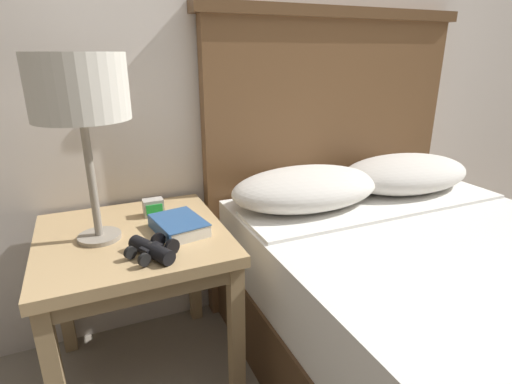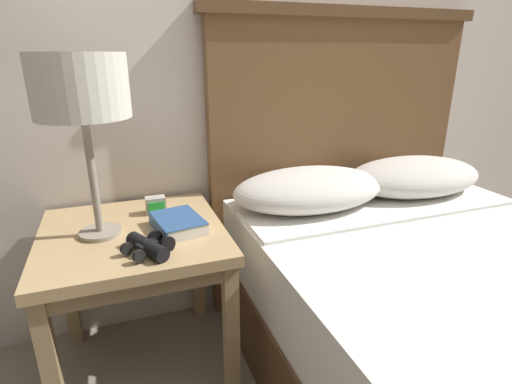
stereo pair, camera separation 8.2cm
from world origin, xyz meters
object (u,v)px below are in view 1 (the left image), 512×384
(nightstand, at_px, (134,255))
(book_on_nightstand, at_px, (178,226))
(bed, at_px, (491,340))
(binoculars_pair, at_px, (152,249))
(alarm_clock, at_px, (153,207))
(table_lamp, at_px, (79,91))

(nightstand, bearing_deg, book_on_nightstand, -16.95)
(bed, height_order, binoculars_pair, bed)
(alarm_clock, bearing_deg, binoculars_pair, -100.73)
(bed, distance_m, book_on_nightstand, 1.00)
(nightstand, bearing_deg, binoculars_pair, -79.33)
(nightstand, xyz_separation_m, book_on_nightstand, (0.14, -0.04, 0.10))
(bed, bearing_deg, table_lamp, 148.32)
(binoculars_pair, relative_size, alarm_clock, 2.31)
(nightstand, bearing_deg, table_lamp, 178.03)
(binoculars_pair, xyz_separation_m, alarm_clock, (0.06, 0.31, 0.01))
(table_lamp, distance_m, binoculars_pair, 0.48)
(nightstand, relative_size, binoculars_pair, 3.59)
(table_lamp, bearing_deg, nightstand, -1.97)
(book_on_nightstand, xyz_separation_m, alarm_clock, (-0.05, 0.17, 0.01))
(book_on_nightstand, bearing_deg, bed, -36.75)
(table_lamp, xyz_separation_m, alarm_clock, (0.19, 0.12, -0.42))
(bed, bearing_deg, book_on_nightstand, 143.25)
(bed, bearing_deg, alarm_clock, 137.71)
(table_lamp, height_order, alarm_clock, table_lamp)
(table_lamp, height_order, book_on_nightstand, table_lamp)
(nightstand, relative_size, book_on_nightstand, 2.71)
(nightstand, distance_m, bed, 1.12)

